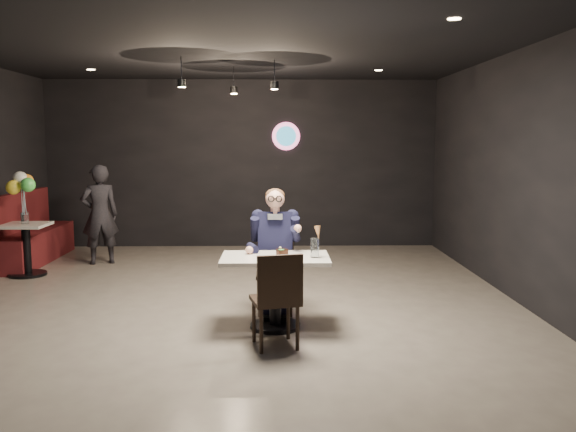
{
  "coord_description": "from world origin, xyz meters",
  "views": [
    {
      "loc": [
        0.61,
        -6.54,
        1.93
      ],
      "look_at": [
        0.75,
        0.18,
        1.09
      ],
      "focal_mm": 38.0,
      "sensor_mm": 36.0,
      "label": 1
    }
  ],
  "objects_px": {
    "chair_far": "(275,273)",
    "passerby": "(100,215)",
    "side_table": "(27,250)",
    "chair_near": "(275,298)",
    "seated_man": "(275,250)",
    "booth_bench": "(32,227)",
    "sundae_glass": "(315,248)",
    "main_table": "(275,292)",
    "balloon_vase": "(25,218)"
  },
  "relations": [
    {
      "from": "side_table",
      "to": "main_table",
      "type": "bearing_deg",
      "value": -35.33
    },
    {
      "from": "sundae_glass",
      "to": "booth_bench",
      "type": "height_order",
      "value": "booth_bench"
    },
    {
      "from": "sundae_glass",
      "to": "booth_bench",
      "type": "xyz_separation_m",
      "value": [
        -4.26,
        3.58,
        -0.29
      ]
    },
    {
      "from": "sundae_glass",
      "to": "booth_bench",
      "type": "bearing_deg",
      "value": 139.97
    },
    {
      "from": "chair_far",
      "to": "chair_near",
      "type": "xyz_separation_m",
      "value": [
        0.0,
        -1.12,
        0.0
      ]
    },
    {
      "from": "chair_far",
      "to": "passerby",
      "type": "distance_m",
      "value": 3.93
    },
    {
      "from": "sundae_glass",
      "to": "passerby",
      "type": "xyz_separation_m",
      "value": [
        -3.14,
        3.41,
        -0.07
      ]
    },
    {
      "from": "chair_far",
      "to": "chair_near",
      "type": "height_order",
      "value": "same"
    },
    {
      "from": "seated_man",
      "to": "balloon_vase",
      "type": "height_order",
      "value": "seated_man"
    },
    {
      "from": "booth_bench",
      "to": "side_table",
      "type": "height_order",
      "value": "booth_bench"
    },
    {
      "from": "chair_far",
      "to": "balloon_vase",
      "type": "height_order",
      "value": "chair_far"
    },
    {
      "from": "chair_far",
      "to": "side_table",
      "type": "bearing_deg",
      "value": 151.01
    },
    {
      "from": "passerby",
      "to": "main_table",
      "type": "bearing_deg",
      "value": 106.63
    },
    {
      "from": "booth_bench",
      "to": "passerby",
      "type": "height_order",
      "value": "passerby"
    },
    {
      "from": "seated_man",
      "to": "sundae_glass",
      "type": "xyz_separation_m",
      "value": [
        0.4,
        -0.61,
        0.13
      ]
    },
    {
      "from": "booth_bench",
      "to": "seated_man",
      "type": "bearing_deg",
      "value": -37.61
    },
    {
      "from": "seated_man",
      "to": "passerby",
      "type": "height_order",
      "value": "passerby"
    },
    {
      "from": "booth_bench",
      "to": "main_table",
      "type": "bearing_deg",
      "value": -42.4
    },
    {
      "from": "main_table",
      "to": "side_table",
      "type": "height_order",
      "value": "side_table"
    },
    {
      "from": "main_table",
      "to": "side_table",
      "type": "bearing_deg",
      "value": 144.67
    },
    {
      "from": "chair_near",
      "to": "passerby",
      "type": "xyz_separation_m",
      "value": [
        -2.74,
        3.92,
        0.32
      ]
    },
    {
      "from": "main_table",
      "to": "chair_near",
      "type": "xyz_separation_m",
      "value": [
        0.0,
        -0.57,
        0.09
      ]
    },
    {
      "from": "side_table",
      "to": "chair_near",
      "type": "bearing_deg",
      "value": -40.99
    },
    {
      "from": "seated_man",
      "to": "passerby",
      "type": "bearing_deg",
      "value": 134.31
    },
    {
      "from": "seated_man",
      "to": "side_table",
      "type": "xyz_separation_m",
      "value": [
        -3.56,
        1.97,
        -0.34
      ]
    },
    {
      "from": "main_table",
      "to": "balloon_vase",
      "type": "xyz_separation_m",
      "value": [
        -3.56,
        2.52,
        0.46
      ]
    },
    {
      "from": "chair_near",
      "to": "side_table",
      "type": "distance_m",
      "value": 4.71
    },
    {
      "from": "seated_man",
      "to": "side_table",
      "type": "relative_size",
      "value": 1.91
    },
    {
      "from": "side_table",
      "to": "passerby",
      "type": "bearing_deg",
      "value": 45.58
    },
    {
      "from": "chair_far",
      "to": "side_table",
      "type": "xyz_separation_m",
      "value": [
        -3.56,
        1.97,
        -0.08
      ]
    },
    {
      "from": "side_table",
      "to": "sundae_glass",
      "type": "bearing_deg",
      "value": -33.07
    },
    {
      "from": "balloon_vase",
      "to": "main_table",
      "type": "bearing_deg",
      "value": -35.33
    },
    {
      "from": "chair_near",
      "to": "sundae_glass",
      "type": "xyz_separation_m",
      "value": [
        0.4,
        0.51,
        0.39
      ]
    },
    {
      "from": "side_table",
      "to": "balloon_vase",
      "type": "bearing_deg",
      "value": 0.0
    },
    {
      "from": "seated_man",
      "to": "passerby",
      "type": "distance_m",
      "value": 3.92
    },
    {
      "from": "booth_bench",
      "to": "passerby",
      "type": "xyz_separation_m",
      "value": [
        1.12,
        -0.17,
        0.22
      ]
    },
    {
      "from": "seated_man",
      "to": "balloon_vase",
      "type": "distance_m",
      "value": 4.07
    },
    {
      "from": "sundae_glass",
      "to": "side_table",
      "type": "height_order",
      "value": "sundae_glass"
    },
    {
      "from": "main_table",
      "to": "chair_far",
      "type": "xyz_separation_m",
      "value": [
        0.0,
        0.55,
        0.09
      ]
    },
    {
      "from": "side_table",
      "to": "passerby",
      "type": "relative_size",
      "value": 0.49
    },
    {
      "from": "chair_near",
      "to": "balloon_vase",
      "type": "bearing_deg",
      "value": 125.68
    },
    {
      "from": "main_table",
      "to": "booth_bench",
      "type": "height_order",
      "value": "booth_bench"
    },
    {
      "from": "seated_man",
      "to": "side_table",
      "type": "distance_m",
      "value": 4.08
    },
    {
      "from": "booth_bench",
      "to": "side_table",
      "type": "distance_m",
      "value": 1.06
    },
    {
      "from": "side_table",
      "to": "balloon_vase",
      "type": "distance_m",
      "value": 0.45
    },
    {
      "from": "balloon_vase",
      "to": "passerby",
      "type": "bearing_deg",
      "value": 45.58
    },
    {
      "from": "passerby",
      "to": "chair_far",
      "type": "bearing_deg",
      "value": 111.72
    },
    {
      "from": "main_table",
      "to": "side_table",
      "type": "xyz_separation_m",
      "value": [
        -3.56,
        2.52,
        0.0
      ]
    },
    {
      "from": "balloon_vase",
      "to": "sundae_glass",
      "type": "bearing_deg",
      "value": -33.07
    },
    {
      "from": "sundae_glass",
      "to": "passerby",
      "type": "bearing_deg",
      "value": 132.63
    }
  ]
}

